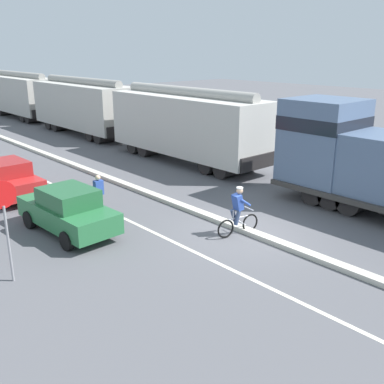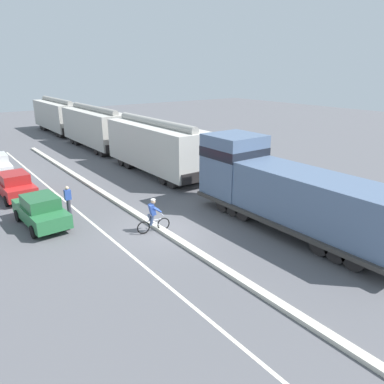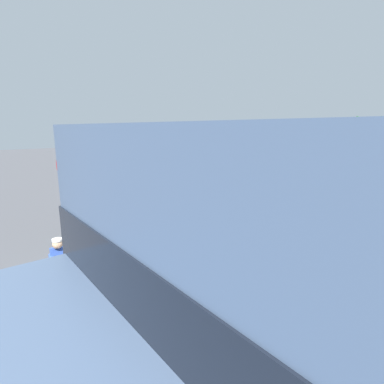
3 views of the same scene
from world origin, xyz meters
TOP-DOWN VIEW (x-y plane):
  - ground_plane at (0.00, 0.00)m, footprint 120.00×120.00m
  - median_curb at (0.00, 6.00)m, footprint 0.36×36.00m
  - lane_stripe at (-2.40, 6.00)m, footprint 0.14×36.00m
  - hopper_car_lead at (5.31, 9.12)m, footprint 2.90×10.60m
  - hopper_car_middle at (5.31, 20.72)m, footprint 2.90×10.60m
  - hopper_car_trailing at (5.31, 32.32)m, footprint 2.90×10.60m
  - parked_car_green at (-4.56, 4.14)m, footprint 1.99×4.28m
  - parked_car_red at (-4.65, 9.54)m, footprint 1.90×4.23m
  - cyclist at (-0.37, 0.04)m, footprint 1.69×0.54m
  - stop_sign at (-7.37, 2.01)m, footprint 0.76×0.08m
  - pedestrian_by_cars at (-2.91, 4.85)m, footprint 0.34×0.22m

SIDE VIEW (x-z plane):
  - ground_plane at x=0.00m, z-range 0.00..0.00m
  - lane_stripe at x=-2.40m, z-range 0.00..0.01m
  - median_curb at x=0.00m, z-range 0.00..0.16m
  - parked_car_green at x=-4.56m, z-range 0.01..1.63m
  - parked_car_red at x=-4.65m, z-range 0.01..1.63m
  - cyclist at x=-0.37m, z-range -0.04..1.67m
  - pedestrian_by_cars at x=-2.91m, z-range 0.04..1.66m
  - stop_sign at x=-7.37m, z-range 0.58..3.46m
  - hopper_car_lead at x=5.31m, z-range -0.01..4.17m
  - hopper_car_middle at x=5.31m, z-range -0.01..4.17m
  - hopper_car_trailing at x=5.31m, z-range -0.01..4.17m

